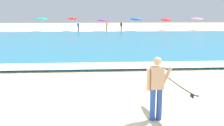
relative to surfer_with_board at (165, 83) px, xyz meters
The scene contains 13 objects.
ground_plane 2.54m from the surfer_with_board, behind, with size 160.00×160.00×0.00m, color beige.
sea 20.26m from the surfer_with_board, 96.60° to the left, with size 120.00×28.00×0.14m, color teal.
surf_foam 7.15m from the surfer_with_board, 109.13° to the left, with size 120.00×1.73×0.01m, color white.
surfer_with_board is the anchor object (origin of this frame).
beach_umbrella_0 38.46m from the surfer_with_board, 105.97° to the left, with size 1.89×1.92×2.31m.
beach_umbrella_1 38.19m from the surfer_with_board, 98.32° to the left, with size 1.72×1.75×2.40m.
beach_umbrella_2 36.49m from the surfer_with_board, 90.56° to the left, with size 1.83×1.85×2.09m.
beach_umbrella_3 37.04m from the surfer_with_board, 81.59° to the left, with size 2.10×2.13×2.42m.
beach_umbrella_4 39.85m from the surfer_with_board, 73.90° to the left, with size 1.91×1.93×2.21m.
beach_umbrella_5 42.38m from the surfer_with_board, 66.38° to the left, with size 2.28×2.30×2.31m.
beachgoer_near_row_left 36.92m from the surfer_with_board, 89.47° to the left, with size 0.32×0.20×1.58m.
beachgoer_near_row_mid 35.89m from the surfer_with_board, 97.09° to the left, with size 0.32×0.20×1.58m.
beachgoer_near_row_right 36.83m from the surfer_with_board, 85.61° to the left, with size 0.32×0.20×1.58m.
Camera 1 is at (0.46, -6.23, 2.80)m, focal length 40.06 mm.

